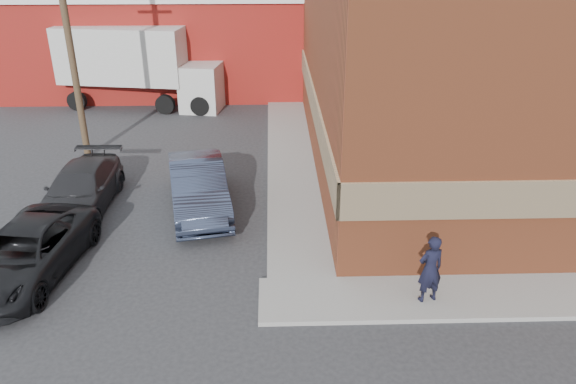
# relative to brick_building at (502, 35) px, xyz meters

# --- Properties ---
(ground) EXTENTS (90.00, 90.00, 0.00)m
(ground) POSITION_rel_brick_building_xyz_m (-8.50, -9.00, -4.68)
(ground) COLOR #28282B
(ground) RESTS_ON ground
(brick_building) EXTENTS (14.25, 18.25, 9.36)m
(brick_building) POSITION_rel_brick_building_xyz_m (0.00, 0.00, 0.00)
(brick_building) COLOR brown
(brick_building) RESTS_ON ground
(sidewalk_west) EXTENTS (1.80, 18.00, 0.12)m
(sidewalk_west) POSITION_rel_brick_building_xyz_m (-7.90, 0.00, -4.62)
(sidewalk_west) COLOR gray
(sidewalk_west) RESTS_ON ground
(warehouse) EXTENTS (16.30, 8.30, 5.60)m
(warehouse) POSITION_rel_brick_building_xyz_m (-14.50, 11.00, -1.87)
(warehouse) COLOR maroon
(warehouse) RESTS_ON ground
(utility_pole) EXTENTS (2.00, 0.26, 9.00)m
(utility_pole) POSITION_rel_brick_building_xyz_m (-16.00, 0.00, 0.06)
(utility_pole) COLOR #4B3825
(utility_pole) RESTS_ON ground
(man) EXTENTS (0.73, 0.58, 1.76)m
(man) POSITION_rel_brick_building_xyz_m (-4.91, -10.04, -3.68)
(man) COLOR black
(man) RESTS_ON sidewalk_south
(sedan) EXTENTS (2.62, 5.12, 1.61)m
(sedan) POSITION_rel_brick_building_xyz_m (-11.00, -4.80, -3.88)
(sedan) COLOR #2E374E
(sedan) RESTS_ON ground
(suv_a) EXTENTS (2.92, 5.18, 1.37)m
(suv_a) POSITION_rel_brick_building_xyz_m (-15.05, -8.50, -4.00)
(suv_a) COLOR black
(suv_a) RESTS_ON ground
(suv_b) EXTENTS (2.02, 4.76, 1.37)m
(suv_b) POSITION_rel_brick_building_xyz_m (-14.80, -4.59, -4.00)
(suv_b) COLOR #272729
(suv_b) RESTS_ON ground
(box_truck) EXTENTS (8.37, 3.67, 3.99)m
(box_truck) POSITION_rel_brick_building_xyz_m (-15.13, 6.87, -2.38)
(box_truck) COLOR #BCBCB8
(box_truck) RESTS_ON ground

